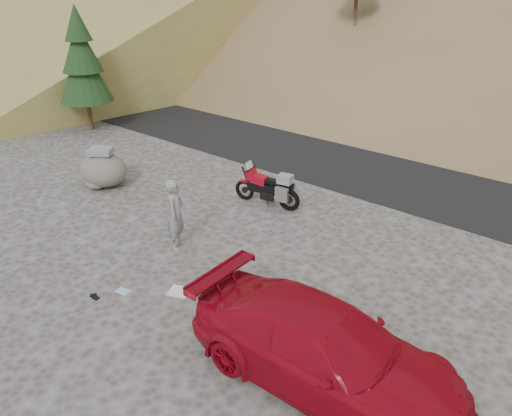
{
  "coord_description": "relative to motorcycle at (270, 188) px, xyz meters",
  "views": [
    {
      "loc": [
        7.72,
        -6.97,
        6.28
      ],
      "look_at": [
        0.73,
        1.44,
        1.0
      ],
      "focal_mm": 35.0,
      "sensor_mm": 36.0,
      "label": 1
    }
  ],
  "objects": [
    {
      "name": "gear_blue_mat",
      "position": [
        3.28,
        -4.87,
        -0.45
      ],
      "size": [
        0.45,
        0.22,
        0.18
      ],
      "primitive_type": "cylinder",
      "rotation": [
        0.0,
        1.57,
        0.09
      ],
      "color": "navy",
      "rests_on": "ground"
    },
    {
      "name": "red_car",
      "position": [
        4.96,
        -4.84,
        -0.54
      ],
      "size": [
        4.84,
        2.1,
        1.39
      ],
      "primitive_type": "imported",
      "rotation": [
        0.0,
        0.0,
        1.6
      ],
      "color": "#9C0818",
      "rests_on": "ground"
    },
    {
      "name": "motorcycle",
      "position": [
        0.0,
        0.0,
        0.0
      ],
      "size": [
        2.1,
        0.83,
        1.26
      ],
      "rotation": [
        0.0,
        0.0,
        0.18
      ],
      "color": "black",
      "rests_on": "ground"
    },
    {
      "name": "gear_glove_b",
      "position": [
        -0.1,
        -5.91,
        -0.52
      ],
      "size": [
        0.15,
        0.15,
        0.04
      ],
      "primitive_type": "cube",
      "rotation": [
        0.0,
        0.0,
        0.83
      ],
      "color": "black",
      "rests_on": "ground"
    },
    {
      "name": "gear_funnel",
      "position": [
        2.44,
        -4.67,
        -0.43
      ],
      "size": [
        0.21,
        0.21,
        0.21
      ],
      "primitive_type": "cone",
      "rotation": [
        0.0,
        0.0,
        0.4
      ],
      "color": "red",
      "rests_on": "ground"
    },
    {
      "name": "small_rock",
      "position": [
        -4.96,
        -2.53,
        -0.34
      ],
      "size": [
        0.68,
        0.62,
        0.4
      ],
      "rotation": [
        0.0,
        0.0,
        -0.03
      ],
      "color": "#5C574F",
      "rests_on": "ground"
    },
    {
      "name": "gear_glove_a",
      "position": [
        0.03,
        -5.93,
        -0.52
      ],
      "size": [
        0.15,
        0.12,
        0.04
      ],
      "primitive_type": "cube",
      "rotation": [
        0.0,
        0.0,
        0.3
      ],
      "color": "black",
      "rests_on": "ground"
    },
    {
      "name": "man",
      "position": [
        -0.25,
        -3.34,
        -0.54
      ],
      "size": [
        0.7,
        0.79,
        1.81
      ],
      "primitive_type": "imported",
      "rotation": [
        0.0,
        0.0,
        2.07
      ],
      "color": "gray",
      "rests_on": "ground"
    },
    {
      "name": "conifer_verge",
      "position": [
        -10.59,
        1.08,
        2.35
      ],
      "size": [
        2.2,
        2.2,
        5.04
      ],
      "color": "#3D2616",
      "rests_on": "ground"
    },
    {
      "name": "boulder",
      "position": [
        -4.98,
        -2.18,
        0.0
      ],
      "size": [
        2.02,
        1.89,
        1.23
      ],
      "rotation": [
        0.0,
        0.0,
        0.4
      ],
      "color": "#5C574F",
      "rests_on": "ground"
    },
    {
      "name": "gear_blue_cloth",
      "position": [
        0.25,
        -5.4,
        -0.53
      ],
      "size": [
        0.33,
        0.27,
        0.01
      ],
      "primitive_type": "cube",
      "rotation": [
        0.0,
        0.0,
        0.21
      ],
      "color": "#99CEED",
      "rests_on": "ground"
    },
    {
      "name": "road",
      "position": [
        0.41,
        5.58,
        -0.54
      ],
      "size": [
        120.0,
        7.0,
        0.05
      ],
      "primitive_type": "cube",
      "color": "black",
      "rests_on": "ground"
    },
    {
      "name": "ground",
      "position": [
        0.41,
        -3.42,
        -0.54
      ],
      "size": [
        140.0,
        140.0,
        0.0
      ],
      "primitive_type": "plane",
      "color": "#454240",
      "rests_on": "ground"
    },
    {
      "name": "gear_white_cloth",
      "position": [
        1.19,
        -4.63,
        -0.53
      ],
      "size": [
        0.57,
        0.54,
        0.02
      ],
      "primitive_type": "cube",
      "rotation": [
        0.0,
        0.0,
        0.38
      ],
      "color": "white",
      "rests_on": "ground"
    },
    {
      "name": "gear_bottle",
      "position": [
        2.47,
        -5.07,
        -0.41
      ],
      "size": [
        0.1,
        0.1,
        0.25
      ],
      "primitive_type": "cylinder",
      "rotation": [
        0.0,
        0.0,
        0.06
      ],
      "color": "navy",
      "rests_on": "ground"
    }
  ]
}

